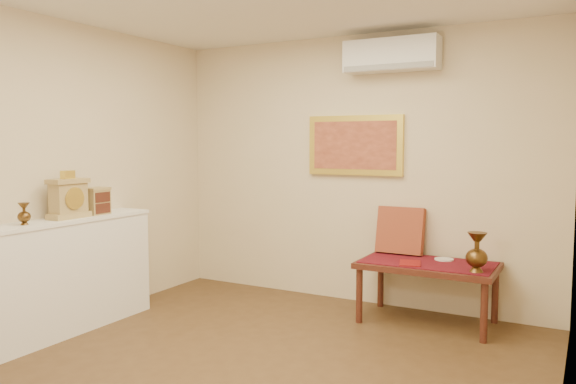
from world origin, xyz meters
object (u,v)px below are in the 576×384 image
Objects in this scene: brass_urn_tall at (477,248)px; wooden_chest at (97,201)px; mantel_clock at (69,198)px; display_ledge at (49,279)px; low_table at (428,270)px.

wooden_chest is (-3.10, -1.18, 0.34)m from brass_urn_tall.
brass_urn_tall is at bearing 25.44° from mantel_clock.
mantel_clock is at bearing 85.65° from display_ledge.
mantel_clock is (0.02, 0.21, 0.66)m from display_ledge.
wooden_chest is at bearing -152.74° from low_table.
brass_urn_tall is 3.34m from wooden_chest.
mantel_clock reaches higher than wooden_chest.
brass_urn_tall is 0.56m from low_table.
mantel_clock is (-3.11, -1.48, 0.39)m from brass_urn_tall.
mantel_clock is at bearing -154.56° from brass_urn_tall.
brass_urn_tall is 1.66× the size of wooden_chest.
display_ledge reaches higher than low_table.
display_ledge is at bearing -92.58° from wooden_chest.
mantel_clock is at bearing -91.34° from wooden_chest.
mantel_clock is 0.31m from wooden_chest.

